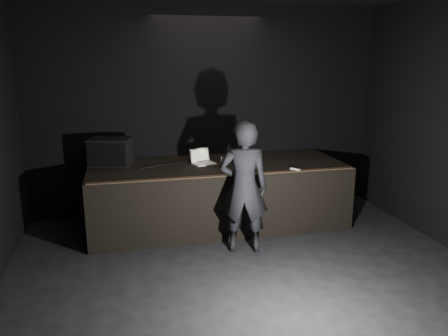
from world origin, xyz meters
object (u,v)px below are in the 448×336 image
stage_riser (218,194)px  beer_can (223,161)px  laptop (202,160)px  person (244,188)px  stage_monitor (110,152)px

stage_riser → beer_can: (0.06, -0.10, 0.57)m
laptop → person: person is taller
stage_monitor → beer_can: (1.71, -0.44, -0.14)m
laptop → beer_can: 0.35m
stage_riser → stage_monitor: bearing=168.5°
beer_can → laptop: bearing=144.7°
stage_monitor → beer_can: size_ratio=5.11×
person → stage_monitor: bearing=-26.0°
laptop → person: size_ratio=0.22×
stage_riser → laptop: (-0.23, 0.10, 0.56)m
stage_riser → person: 1.16m
stage_riser → beer_can: 0.58m
stage_riser → beer_can: beer_can is taller
stage_monitor → laptop: size_ratio=1.78×
laptop → beer_can: (0.29, -0.20, 0.01)m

